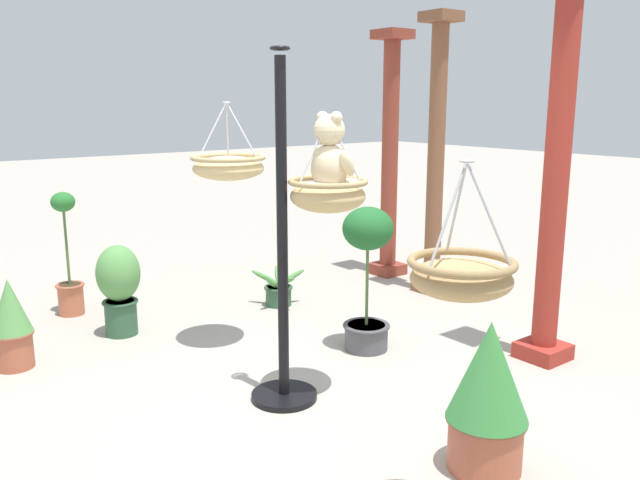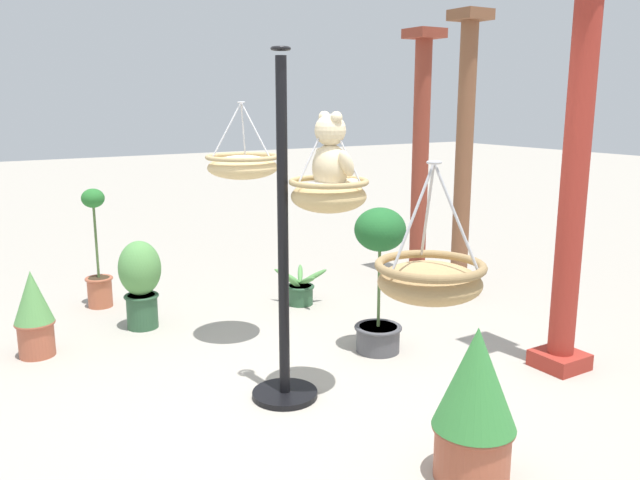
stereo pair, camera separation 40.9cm
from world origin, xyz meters
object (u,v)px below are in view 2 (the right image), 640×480
(potted_plant_fern_front, at_px, (475,402))
(potted_plant_small_succulent, at_px, (140,280))
(greenhouse_pillar_far_back, at_px, (575,170))
(potted_plant_trailing_ivy, at_px, (379,270))
(hanging_basket_with_teddy, at_px, (329,194))
(teddy_bear, at_px, (332,158))
(hanging_basket_left_high, at_px, (243,165))
(hanging_basket_right_low, at_px, (430,279))
(greenhouse_pillar_right, at_px, (464,163))
(potted_plant_flowering_red, at_px, (300,290))
(greenhouse_pillar_left, at_px, (420,161))
(potted_plant_tall_leafy, at_px, (98,262))
(potted_plant_bushy_green, at_px, (34,313))
(display_pole_central, at_px, (284,299))

(potted_plant_fern_front, bearing_deg, potted_plant_small_succulent, -166.24)
(greenhouse_pillar_far_back, relative_size, potted_plant_trailing_ivy, 2.64)
(hanging_basket_with_teddy, relative_size, teddy_bear, 1.21)
(hanging_basket_left_high, distance_m, hanging_basket_right_low, 2.68)
(greenhouse_pillar_right, bearing_deg, potted_plant_flowering_red, -110.54)
(teddy_bear, distance_m, greenhouse_pillar_left, 3.24)
(potted_plant_flowering_red, bearing_deg, teddy_bear, -24.11)
(greenhouse_pillar_left, relative_size, greenhouse_pillar_right, 0.97)
(potted_plant_small_succulent, bearing_deg, potted_plant_tall_leafy, -167.91)
(hanging_basket_with_teddy, xyz_separation_m, potted_plant_trailing_ivy, (-0.48, 0.77, -0.71))
(potted_plant_small_succulent, relative_size, potted_plant_trailing_ivy, 0.67)
(hanging_basket_with_teddy, height_order, hanging_basket_left_high, hanging_basket_left_high)
(potted_plant_fern_front, bearing_deg, potted_plant_flowering_red, 166.71)
(greenhouse_pillar_right, xyz_separation_m, potted_plant_bushy_green, (-0.52, -3.94, -0.99))
(hanging_basket_right_low, relative_size, potted_plant_trailing_ivy, 0.51)
(display_pole_central, xyz_separation_m, potted_plant_tall_leafy, (-2.66, -0.58, -0.24))
(greenhouse_pillar_right, xyz_separation_m, potted_plant_fern_front, (2.49, -2.26, -0.92))
(hanging_basket_left_high, bearing_deg, greenhouse_pillar_left, 109.16)
(potted_plant_flowering_red, distance_m, potted_plant_small_succulent, 1.54)
(potted_plant_fern_front, relative_size, potted_plant_small_succulent, 1.08)
(hanging_basket_with_teddy, height_order, potted_plant_tall_leafy, hanging_basket_with_teddy)
(greenhouse_pillar_far_back, xyz_separation_m, potted_plant_fern_front, (0.71, -1.60, -1.05))
(display_pole_central, height_order, hanging_basket_right_low, display_pole_central)
(hanging_basket_right_low, bearing_deg, teddy_bear, 162.72)
(hanging_basket_right_low, bearing_deg, greenhouse_pillar_left, 140.21)
(teddy_bear, height_order, potted_plant_bushy_green, teddy_bear)
(potted_plant_tall_leafy, distance_m, potted_plant_trailing_ivy, 2.84)
(greenhouse_pillar_right, bearing_deg, display_pole_central, -66.83)
(hanging_basket_with_teddy, distance_m, greenhouse_pillar_left, 3.25)
(hanging_basket_right_low, bearing_deg, hanging_basket_left_high, 171.60)
(greenhouse_pillar_right, relative_size, potted_plant_trailing_ivy, 2.41)
(hanging_basket_left_high, xyz_separation_m, potted_plant_small_succulent, (-0.82, -0.62, -1.03))
(hanging_basket_left_high, bearing_deg, display_pole_central, -11.51)
(display_pole_central, bearing_deg, potted_plant_flowering_red, 147.08)
(greenhouse_pillar_far_back, relative_size, potted_plant_flowering_red, 5.69)
(display_pole_central, xyz_separation_m, hanging_basket_with_teddy, (0.15, 0.25, 0.69))
(greenhouse_pillar_left, height_order, potted_plant_trailing_ivy, greenhouse_pillar_left)
(display_pole_central, distance_m, greenhouse_pillar_left, 3.41)
(display_pole_central, distance_m, greenhouse_pillar_far_back, 2.23)
(hanging_basket_right_low, xyz_separation_m, greenhouse_pillar_left, (-3.52, 2.93, 0.07))
(potted_plant_small_succulent, xyz_separation_m, potted_plant_trailing_ivy, (1.53, 1.43, 0.23))
(hanging_basket_left_high, relative_size, greenhouse_pillar_far_back, 0.19)
(hanging_basket_with_teddy, height_order, potted_plant_trailing_ivy, hanging_basket_with_teddy)
(teddy_bear, bearing_deg, potted_plant_fern_front, 5.08)
(hanging_basket_with_teddy, xyz_separation_m, potted_plant_flowering_red, (-1.86, 0.85, -1.24))
(display_pole_central, height_order, hanging_basket_left_high, display_pole_central)
(hanging_basket_with_teddy, bearing_deg, potted_plant_fern_front, 6.20)
(hanging_basket_with_teddy, distance_m, potted_plant_flowering_red, 2.39)
(teddy_bear, bearing_deg, hanging_basket_left_high, -176.93)
(potted_plant_trailing_ivy, bearing_deg, hanging_basket_right_low, -31.85)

